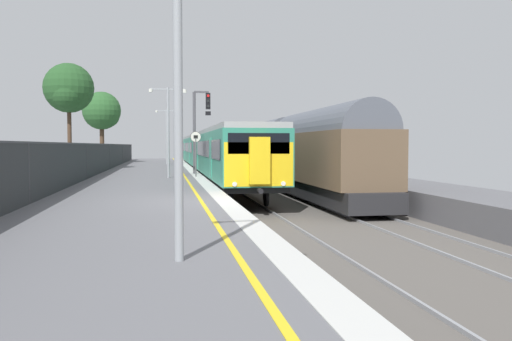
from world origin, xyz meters
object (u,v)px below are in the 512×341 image
freight_train_adjacent_track (267,150)px  platform_lamp_mid (168,124)px  platform_lamp_far (166,132)px  platform_lamp_near (178,69)px  commuter_train_at_platform (211,152)px  speed_limit_sign (196,148)px  background_tree_centre (103,112)px  signal_gantry (199,122)px  background_tree_left (68,90)px

freight_train_adjacent_track → platform_lamp_mid: bearing=-127.3°
freight_train_adjacent_track → platform_lamp_far: bearing=123.6°
platform_lamp_near → commuter_train_at_platform: bearing=84.2°
speed_limit_sign → background_tree_centre: 25.98m
platform_lamp_mid → commuter_train_at_platform: bearing=74.7°
speed_limit_sign → commuter_train_at_platform: bearing=81.0°
platform_lamp_far → background_tree_centre: (-6.18, 4.45, 2.02)m
freight_train_adjacent_track → platform_lamp_near: platform_lamp_near is taller
platform_lamp_mid → signal_gantry: bearing=63.3°
commuter_train_at_platform → platform_lamp_near: 33.21m
commuter_train_at_platform → background_tree_left: 11.31m
background_tree_centre → speed_limit_sign: bearing=-72.6°
background_tree_left → platform_lamp_far: bearing=58.8°
platform_lamp_near → platform_lamp_far: size_ratio=0.95×
background_tree_centre → freight_train_adjacent_track: bearing=-48.9°
freight_train_adjacent_track → background_tree_left: background_tree_left is taller
commuter_train_at_platform → speed_limit_sign: (-1.85, -11.64, 0.34)m
platform_lamp_mid → background_tree_centre: background_tree_centre is taller
speed_limit_sign → background_tree_left: (-8.25, 9.00, 4.01)m
freight_train_adjacent_track → platform_lamp_mid: (-7.36, -9.66, 1.49)m
freight_train_adjacent_track → platform_lamp_far: (-7.36, 11.09, 1.60)m
speed_limit_sign → signal_gantry: bearing=83.2°
platform_lamp_near → platform_lamp_far: 41.49m
commuter_train_at_platform → speed_limit_sign: 11.79m
freight_train_adjacent_track → background_tree_centre: (-13.55, 15.54, 3.62)m
signal_gantry → platform_lamp_mid: (-1.88, -3.74, -0.25)m
platform_lamp_mid → platform_lamp_far: (0.00, 20.74, 0.11)m
commuter_train_at_platform → freight_train_adjacent_track: bearing=-33.0°
platform_lamp_mid → background_tree_centre: bearing=103.8°
speed_limit_sign → platform_lamp_mid: bearing=-157.8°
signal_gantry → background_tree_centre: bearing=110.6°
freight_train_adjacent_track → background_tree_left: bearing=-179.8°
commuter_train_at_platform → platform_lamp_mid: bearing=-105.3°
signal_gantry → speed_limit_sign: 3.51m
speed_limit_sign → background_tree_left: 12.85m
speed_limit_sign → platform_lamp_far: size_ratio=0.50×
platform_lamp_far → background_tree_centre: size_ratio=0.72×
platform_lamp_near → platform_lamp_far: (0.00, 41.49, 0.14)m
platform_lamp_far → background_tree_left: 13.26m
commuter_train_at_platform → background_tree_centre: (-9.54, 12.94, 3.78)m
platform_lamp_far → background_tree_left: bearing=-121.2°
speed_limit_sign → platform_lamp_near: (-1.51, -21.36, 1.28)m
platform_lamp_far → signal_gantry: bearing=-83.7°
commuter_train_at_platform → signal_gantry: signal_gantry is taller
platform_lamp_far → commuter_train_at_platform: bearing=-68.4°
freight_train_adjacent_track → signal_gantry: signal_gantry is taller
speed_limit_sign → platform_lamp_far: (-1.51, 20.12, 1.41)m
freight_train_adjacent_track → platform_lamp_near: bearing=-103.6°
signal_gantry → platform_lamp_near: size_ratio=1.06×
platform_lamp_mid → background_tree_left: (-6.74, 9.62, 2.70)m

